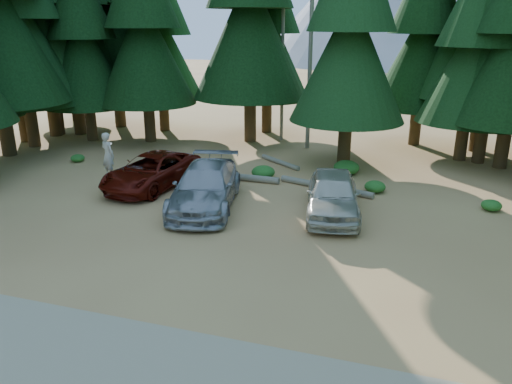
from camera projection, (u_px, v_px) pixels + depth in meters
The scene contains 20 objects.
ground at pixel (196, 243), 17.02m from camera, with size 160.00×160.00×0.00m, color #A27144.
gravel_strip at pixel (77, 359), 11.15m from camera, with size 26.00×3.50×0.01m, color tan.
forest_belt_north at pixel (296, 145), 30.55m from camera, with size 36.00×7.00×22.00m, color black, non-canonical shape.
snag_front at pixel (311, 43), 27.93m from camera, with size 0.24×0.24×12.00m, color #736A5C.
snag_back at pixel (283, 59), 30.18m from camera, with size 0.20×0.20×10.00m, color #736A5C.
red_pickup at pixel (152, 171), 22.57m from camera, with size 2.49×5.39×1.50m, color #590F07.
silver_minivan_center at pixel (205, 187), 20.11m from camera, with size 2.39×5.89×1.71m, color #9FA2A7.
silver_minivan_right at pixel (333, 194), 19.26m from camera, with size 1.99×4.96×1.69m, color beige.
frisbee_player at pixel (108, 155), 21.96m from camera, with size 0.86×0.74×2.00m.
log_left at pixel (234, 176), 23.79m from camera, with size 0.32×0.32×4.47m, color #736A5C.
log_mid at pixel (280, 162), 26.33m from camera, with size 0.25×0.25×3.02m, color #736A5C.
log_right at pixel (326, 187), 22.37m from camera, with size 0.29×0.29×4.54m, color #736A5C.
shrub_far_left at pixel (199, 164), 25.61m from camera, with size 0.86×0.86×0.47m, color #1D601C.
shrub_left at pixel (219, 169), 24.86m from camera, with size 0.73×0.73×0.40m, color #1D601C.
shrub_center_left at pixel (263, 172), 23.96m from camera, with size 1.12×1.12×0.62m, color #1D601C.
shrub_center_right at pixel (335, 177), 23.33m from camera, with size 0.96×0.96×0.53m, color #1D601C.
shrub_right at pixel (375, 187), 22.03m from camera, with size 0.92×0.92×0.51m, color #1D601C.
shrub_far_right at pixel (346, 168), 24.56m from camera, with size 1.26×1.26×0.69m, color #1D601C.
shrub_edge_west at pixel (78, 158), 26.82m from camera, with size 0.74×0.74×0.40m, color #1D601C.
shrub_edge_east at pixel (491, 205), 19.89m from camera, with size 0.79×0.79×0.43m, color #1D601C.
Camera 1 is at (6.63, -14.20, 7.16)m, focal length 35.00 mm.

